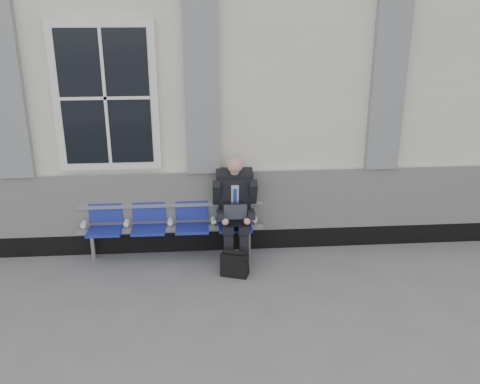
{
  "coord_description": "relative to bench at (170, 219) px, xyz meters",
  "views": [
    {
      "loc": [
        1.55,
        -5.61,
        3.49
      ],
      "look_at": [
        2.06,
        0.9,
        1.09
      ],
      "focal_mm": 40.0,
      "sensor_mm": 36.0,
      "label": 1
    }
  ],
  "objects": [
    {
      "name": "briefcase",
      "position": [
        0.85,
        -0.68,
        -0.38
      ],
      "size": [
        0.39,
        0.26,
        0.37
      ],
      "color": "black",
      "rests_on": "ground"
    },
    {
      "name": "businessman",
      "position": [
        0.9,
        -0.14,
        0.24
      ],
      "size": [
        0.61,
        0.82,
        1.49
      ],
      "color": "black",
      "rests_on": "ground"
    },
    {
      "name": "ground",
      "position": [
        -1.12,
        -1.32,
        -0.55
      ],
      "size": [
        70.0,
        70.0,
        0.0
      ],
      "primitive_type": "plane",
      "color": "slate",
      "rests_on": "ground"
    },
    {
      "name": "bench",
      "position": [
        0.0,
        0.0,
        0.0
      ],
      "size": [
        2.6,
        0.47,
        0.91
      ],
      "color": "#9EA0A3",
      "rests_on": "ground"
    },
    {
      "name": "station_building",
      "position": [
        -1.14,
        2.15,
        1.67
      ],
      "size": [
        14.4,
        4.4,
        4.49
      ],
      "color": "silver",
      "rests_on": "ground"
    }
  ]
}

